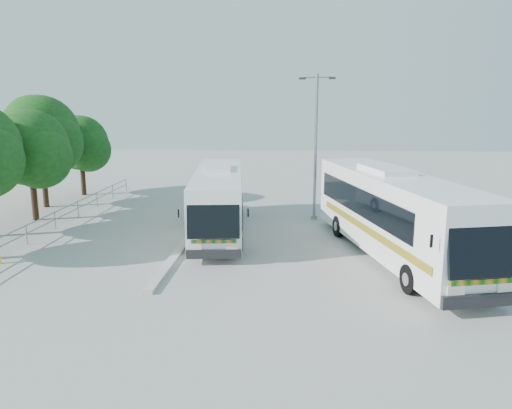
# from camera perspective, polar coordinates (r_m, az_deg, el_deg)

# --- Properties ---
(ground) EXTENTS (100.00, 100.00, 0.00)m
(ground) POSITION_cam_1_polar(r_m,az_deg,el_deg) (23.87, -2.97, -5.06)
(ground) COLOR #959591
(ground) RESTS_ON ground
(kerb_divider) EXTENTS (0.40, 16.00, 0.15)m
(kerb_divider) POSITION_cam_1_polar(r_m,az_deg,el_deg) (26.11, -7.47, -3.51)
(kerb_divider) COLOR #B2B2AD
(kerb_divider) RESTS_ON ground
(railing) EXTENTS (0.06, 22.00, 1.00)m
(railing) POSITION_cam_1_polar(r_m,az_deg,el_deg) (30.23, -21.20, -0.84)
(railing) COLOR gray
(railing) RESTS_ON ground
(tree_far_c) EXTENTS (4.97, 4.69, 6.49)m
(tree_far_c) POSITION_cam_1_polar(r_m,az_deg,el_deg) (31.66, -24.32, 5.90)
(tree_far_c) COLOR #382314
(tree_far_c) RESTS_ON ground
(tree_far_d) EXTENTS (5.62, 5.30, 7.33)m
(tree_far_d) POSITION_cam_1_polar(r_m,az_deg,el_deg) (35.44, -23.30, 7.39)
(tree_far_d) COLOR #382314
(tree_far_d) RESTS_ON ground
(tree_far_e) EXTENTS (4.54, 4.28, 5.92)m
(tree_far_e) POSITION_cam_1_polar(r_m,az_deg,el_deg) (39.28, -19.32, 6.64)
(tree_far_e) COLOR #382314
(tree_far_e) RESTS_ON ground
(coach_main) EXTENTS (3.62, 11.93, 3.26)m
(coach_main) POSITION_cam_1_polar(r_m,az_deg,el_deg) (26.60, -4.33, 0.62)
(coach_main) COLOR white
(coach_main) RESTS_ON ground
(coach_adjacent) EXTENTS (5.71, 13.67, 3.72)m
(coach_adjacent) POSITION_cam_1_polar(r_m,az_deg,el_deg) (22.91, 15.51, -0.92)
(coach_adjacent) COLOR white
(coach_adjacent) RESTS_ON ground
(lamppost) EXTENTS (2.06, 0.49, 8.44)m
(lamppost) POSITION_cam_1_polar(r_m,az_deg,el_deg) (29.35, 6.85, 7.25)
(lamppost) COLOR gray
(lamppost) RESTS_ON ground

